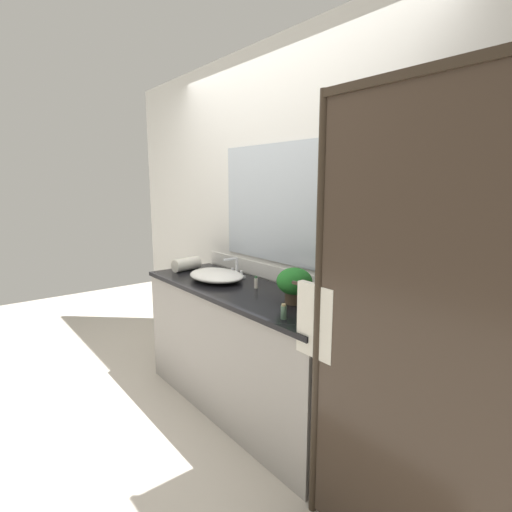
# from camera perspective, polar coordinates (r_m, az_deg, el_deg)

# --- Properties ---
(ground_plane) EXTENTS (8.00, 8.00, 0.00)m
(ground_plane) POSITION_cam_1_polar(r_m,az_deg,el_deg) (3.10, -1.84, -20.95)
(ground_plane) COLOR beige
(wall_back_with_mirror) EXTENTS (4.40, 0.06, 2.60)m
(wall_back_with_mirror) POSITION_cam_1_polar(r_m,az_deg,el_deg) (2.89, 3.52, 4.17)
(wall_back_with_mirror) COLOR silver
(wall_back_with_mirror) RESTS_ON ground_plane
(vanity_cabinet) EXTENTS (1.80, 0.58, 0.90)m
(vanity_cabinet) POSITION_cam_1_polar(r_m,az_deg,el_deg) (2.90, -1.74, -13.27)
(vanity_cabinet) COLOR #9E9993
(vanity_cabinet) RESTS_ON ground_plane
(shower_enclosure) EXTENTS (1.20, 0.59, 2.00)m
(shower_enclosure) POSITION_cam_1_polar(r_m,az_deg,el_deg) (1.73, 18.82, -10.01)
(shower_enclosure) COLOR #2D2319
(shower_enclosure) RESTS_ON ground_plane
(sink_basin) EXTENTS (0.48, 0.36, 0.08)m
(sink_basin) POSITION_cam_1_polar(r_m,az_deg,el_deg) (2.98, -5.72, -2.76)
(sink_basin) COLOR white
(sink_basin) RESTS_ON vanity_cabinet
(faucet) EXTENTS (0.17, 0.14, 0.15)m
(faucet) POSITION_cam_1_polar(r_m,az_deg,el_deg) (3.08, -2.92, -2.07)
(faucet) COLOR silver
(faucet) RESTS_ON vanity_cabinet
(potted_plant) EXTENTS (0.22, 0.22, 0.22)m
(potted_plant) POSITION_cam_1_polar(r_m,az_deg,el_deg) (2.40, 5.52, -3.87)
(potted_plant) COLOR #473828
(potted_plant) RESTS_ON vanity_cabinet
(amenity_bottle_body_wash) EXTENTS (0.03, 0.03, 0.09)m
(amenity_bottle_body_wash) POSITION_cam_1_polar(r_m,az_deg,el_deg) (2.18, 8.19, -7.67)
(amenity_bottle_body_wash) COLOR silver
(amenity_bottle_body_wash) RESTS_ON vanity_cabinet
(amenity_bottle_shampoo) EXTENTS (0.03, 0.03, 0.08)m
(amenity_bottle_shampoo) POSITION_cam_1_polar(r_m,az_deg,el_deg) (2.14, 3.98, -7.99)
(amenity_bottle_shampoo) COLOR #4C7056
(amenity_bottle_shampoo) RESTS_ON vanity_cabinet
(amenity_bottle_lotion) EXTENTS (0.03, 0.03, 0.08)m
(amenity_bottle_lotion) POSITION_cam_1_polar(r_m,az_deg,el_deg) (2.74, -0.00, -3.83)
(amenity_bottle_lotion) COLOR silver
(amenity_bottle_lotion) RESTS_ON vanity_cabinet
(rolled_towel_near_edge) EXTENTS (0.14, 0.25, 0.10)m
(rolled_towel_near_edge) POSITION_cam_1_polar(r_m,az_deg,el_deg) (3.35, -9.95, -1.16)
(rolled_towel_near_edge) COLOR silver
(rolled_towel_near_edge) RESTS_ON vanity_cabinet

